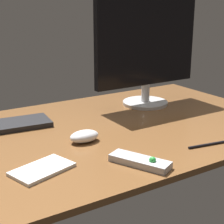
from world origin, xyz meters
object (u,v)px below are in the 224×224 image
at_px(keyboard, 2,126).
at_px(computer_mouse, 84,136).
at_px(media_remote, 140,161).
at_px(pen, 207,145).
at_px(monitor, 147,46).
at_px(notepad, 42,169).

xyz_separation_m(keyboard, computer_mouse, (0.19, -0.27, 0.01)).
distance_m(keyboard, media_remote, 0.57).
xyz_separation_m(computer_mouse, pen, (0.32, -0.24, -0.02)).
distance_m(monitor, media_remote, 0.68).
bearing_deg(pen, keyboard, 144.60).
distance_m(notepad, pen, 0.53).
bearing_deg(keyboard, pen, -39.02).
distance_m(media_remote, notepad, 0.27).
height_order(media_remote, pen, media_remote).
xyz_separation_m(monitor, computer_mouse, (-0.44, -0.25, -0.24)).
relative_size(keyboard, computer_mouse, 3.48).
xyz_separation_m(monitor, media_remote, (-0.39, -0.49, -0.25)).
height_order(monitor, computer_mouse, monitor).
relative_size(monitor, media_remote, 2.72).
distance_m(monitor, notepad, 0.79).
xyz_separation_m(monitor, pen, (-0.13, -0.50, -0.26)).
xyz_separation_m(keyboard, pen, (0.51, -0.51, -0.01)).
distance_m(media_remote, pen, 0.27).
relative_size(computer_mouse, pen, 0.71).
bearing_deg(monitor, computer_mouse, -150.45).
relative_size(media_remote, notepad, 1.12).
bearing_deg(notepad, keyboard, 89.21).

